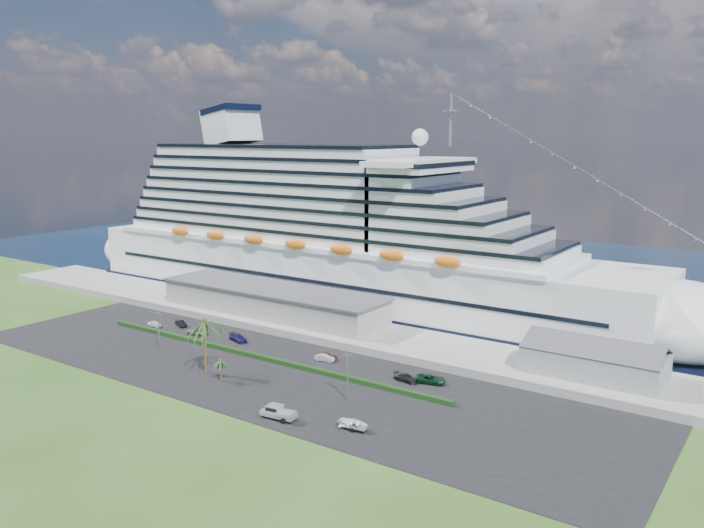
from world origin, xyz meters
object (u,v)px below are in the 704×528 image
Objects in this scene: pickup_truck at (278,412)px; boat_trailer at (353,423)px; cruise_ship at (340,241)px; parked_car_3 at (238,338)px.

pickup_truck is 1.06× the size of boat_trailer.
boat_trailer is (12.25, 3.36, -0.07)m from pickup_truck.
cruise_ship is 79.16m from pickup_truck.
cruise_ship is 36.35× the size of parked_car_3.
boat_trailer reaches higher than parked_car_3.
boat_trailer is (46.70, -23.37, 0.32)m from parked_car_3.
pickup_truck is at bearing -110.88° from parked_car_3.
cruise_ship is 32.57× the size of boat_trailer.
parked_car_3 is at bearing -86.94° from cruise_ship.
parked_car_3 is (2.23, -41.71, -15.81)m from cruise_ship.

